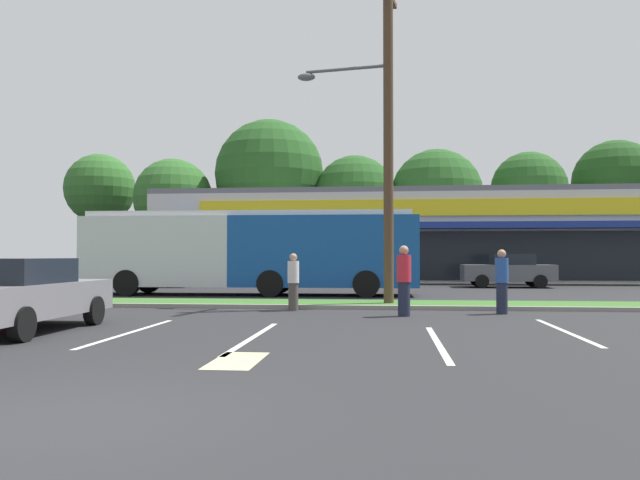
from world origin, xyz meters
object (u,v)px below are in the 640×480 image
(pedestrian_by_pole, at_px, (404,281))
(pedestrian_mid, at_px, (502,282))
(car_1, at_px, (146,271))
(car_3, at_px, (22,294))
(utility_pole, at_px, (384,128))
(car_0, at_px, (508,270))
(pedestrian_near_bench, at_px, (293,282))
(city_bus, at_px, (251,250))

(pedestrian_by_pole, xyz_separation_m, pedestrian_mid, (2.60, 0.91, -0.05))
(car_1, distance_m, car_3, 18.90)
(utility_pole, distance_m, car_3, 11.23)
(car_0, relative_size, pedestrian_near_bench, 2.69)
(car_3, bearing_deg, pedestrian_near_bench, -40.14)
(utility_pole, distance_m, city_bus, 8.32)
(city_bus, bearing_deg, car_0, -148.26)
(car_3, distance_m, pedestrian_mid, 11.56)
(car_3, distance_m, pedestrian_by_pole, 8.84)
(pedestrian_mid, bearing_deg, car_0, 9.82)
(utility_pole, relative_size, car_3, 2.19)
(city_bus, height_order, pedestrian_by_pole, city_bus)
(pedestrian_mid, bearing_deg, car_1, 69.14)
(car_0, bearing_deg, car_1, 4.12)
(utility_pole, xyz_separation_m, car_3, (-7.24, -7.21, -4.66))
(car_3, xyz_separation_m, pedestrian_by_pole, (7.75, 4.24, 0.14))
(car_1, height_order, pedestrian_by_pole, pedestrian_by_pole)
(car_0, height_order, car_1, car_0)
(pedestrian_near_bench, bearing_deg, pedestrian_by_pole, 36.44)
(car_1, bearing_deg, pedestrian_mid, -41.82)
(pedestrian_near_bench, bearing_deg, car_0, 119.20)
(utility_pole, bearing_deg, car_3, -135.12)
(utility_pole, bearing_deg, city_bus, 134.34)
(city_bus, relative_size, car_3, 2.82)
(city_bus, xyz_separation_m, pedestrian_near_bench, (2.69, -6.97, -0.96))
(car_0, height_order, pedestrian_by_pole, pedestrian_by_pole)
(pedestrian_near_bench, distance_m, pedestrian_by_pole, 3.33)
(car_1, height_order, pedestrian_near_bench, pedestrian_near_bench)
(utility_pole, height_order, city_bus, utility_pole)
(city_bus, distance_m, car_0, 13.27)
(city_bus, distance_m, pedestrian_mid, 11.18)
(city_bus, bearing_deg, car_1, -42.66)
(car_0, relative_size, car_1, 0.97)
(city_bus, bearing_deg, utility_pole, 133.72)
(car_1, xyz_separation_m, pedestrian_mid, (14.78, -13.22, 0.10))
(car_1, distance_m, pedestrian_by_pole, 18.66)
(pedestrian_near_bench, bearing_deg, city_bus, 171.47)
(car_3, bearing_deg, city_bus, -9.13)
(city_bus, xyz_separation_m, pedestrian_mid, (8.33, -7.41, -0.91))
(utility_pole, relative_size, pedestrian_mid, 5.94)
(utility_pole, relative_size, car_0, 2.35)
(utility_pole, height_order, car_3, utility_pole)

